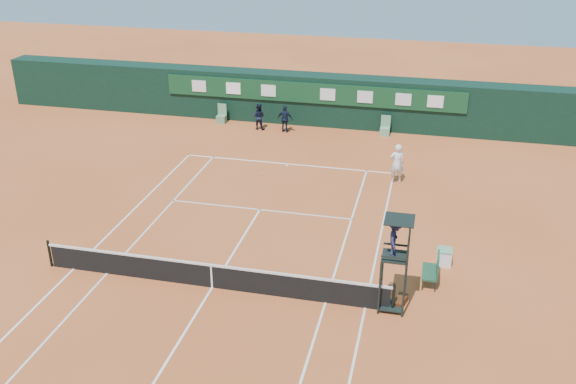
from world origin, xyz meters
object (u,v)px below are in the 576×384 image
object	(u,v)px
player_bench	(433,269)
player	(397,163)
tennis_net	(212,275)
umpire_chair	(396,245)
cooler	(444,257)

from	to	relation	value
player_bench	player	world-z (taller)	player
tennis_net	player_bench	distance (m)	7.93
umpire_chair	cooler	world-z (taller)	umpire_chair
player	cooler	bearing A→B (deg)	93.92
cooler	player	distance (m)	7.73
umpire_chair	tennis_net	bearing A→B (deg)	-178.48
tennis_net	player	distance (m)	12.23
player_bench	cooler	xyz separation A→B (m)	(0.39, 1.43, -0.27)
cooler	player	world-z (taller)	player
tennis_net	cooler	world-z (taller)	tennis_net
umpire_chair	player	size ratio (longest dim) A/B	1.74
tennis_net	cooler	bearing A→B (deg)	23.61
tennis_net	player	bearing A→B (deg)	62.45
player_bench	player	bearing A→B (deg)	102.84
tennis_net	umpire_chair	world-z (taller)	umpire_chair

